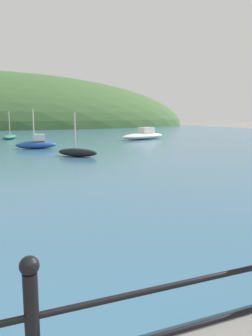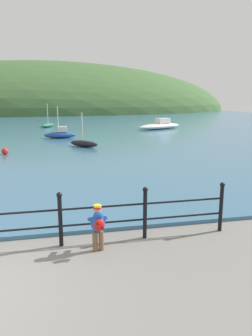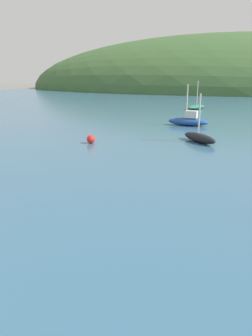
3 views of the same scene
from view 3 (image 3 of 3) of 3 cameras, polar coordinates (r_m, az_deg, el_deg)
water at (r=32.09m, az=10.43°, el=10.43°), size 80.00×60.00×0.10m
far_hillside at (r=70.25m, az=16.14°, el=12.91°), size 82.55×45.40×21.17m
boat_mid_harbor at (r=29.63m, az=12.08°, el=10.39°), size 1.71×2.65×2.38m
boat_twin_mast at (r=19.80m, az=10.83°, el=8.11°), size 2.44×0.99×2.37m
boat_green_fishing at (r=14.95m, az=12.67°, el=5.22°), size 1.88×1.92×2.12m
mooring_buoy at (r=14.45m, az=-6.14°, el=5.01°), size 0.37×0.37×0.37m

